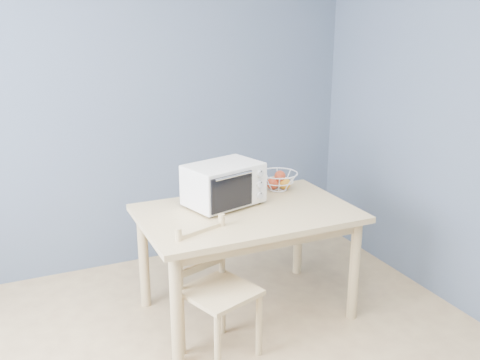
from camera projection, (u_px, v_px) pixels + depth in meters
name	position (u px, v px, depth m)	size (l,w,h in m)	color
room	(225.00, 194.00, 2.14)	(4.01, 4.51, 2.61)	tan
dining_table	(247.00, 225.00, 3.56)	(1.40, 0.90, 0.75)	#D7BA81
toaster_oven	(221.00, 184.00, 3.57)	(0.56, 0.47, 0.29)	white
fruit_basket	(278.00, 180.00, 3.93)	(0.37, 0.37, 0.15)	white
dining_chair	(216.00, 292.00, 3.18)	(0.49, 0.49, 0.82)	#D7BA81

